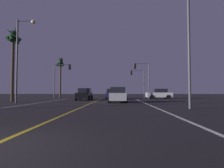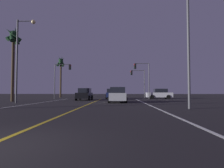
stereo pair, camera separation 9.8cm
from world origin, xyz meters
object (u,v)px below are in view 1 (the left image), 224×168
object	(u,v)px
street_lamp_left_mid	(21,51)
palm_tree_left_far	(61,65)
car_oncoming	(84,94)
traffic_light_near_right	(142,73)
street_lamp_right_near	(182,34)
car_lead_same_lane	(118,95)
car_ahead_far	(112,94)
car_crossing_side	(159,94)
traffic_light_near_left	(62,73)
palm_tree_left_mid	(13,42)
traffic_light_far_right	(138,77)

from	to	relation	value
street_lamp_left_mid	palm_tree_left_far	xyz separation A→B (m)	(-1.78, 19.74, 1.33)
street_lamp_left_mid	car_oncoming	bearing A→B (deg)	54.99
traffic_light_near_right	street_lamp_right_near	world-z (taller)	street_lamp_right_near
car_lead_same_lane	palm_tree_left_far	bearing A→B (deg)	33.83
palm_tree_left_far	street_lamp_left_mid	bearing A→B (deg)	-84.85
car_ahead_far	car_crossing_side	bearing A→B (deg)	-92.45
car_crossing_side	traffic_light_near_left	size ratio (longest dim) A/B	0.73
car_lead_same_lane	street_lamp_left_mid	xyz separation A→B (m)	(-10.20, -1.87, 4.70)
car_crossing_side	palm_tree_left_mid	distance (m)	23.24
car_crossing_side	traffic_light_far_right	size ratio (longest dim) A/B	0.80
street_lamp_left_mid	palm_tree_left_far	distance (m)	19.87
car_oncoming	traffic_light_near_left	xyz separation A→B (m)	(-4.61, 4.47, 3.49)
car_lead_same_lane	palm_tree_left_mid	distance (m)	14.56
traffic_light_near_right	palm_tree_left_mid	xyz separation A→B (m)	(-16.95, -8.80, 2.97)
car_crossing_side	car_ahead_far	bearing A→B (deg)	-2.45
car_crossing_side	car_ahead_far	distance (m)	8.15
car_ahead_far	traffic_light_near_left	xyz separation A→B (m)	(-8.33, -1.43, 3.49)
traffic_light_near_right	street_lamp_left_mid	world-z (taller)	street_lamp_left_mid
car_ahead_far	traffic_light_far_right	size ratio (longest dim) A/B	0.80
car_crossing_side	street_lamp_left_mid	distance (m)	22.29
car_oncoming	palm_tree_left_far	distance (m)	15.25
traffic_light_far_right	street_lamp_left_mid	distance (m)	22.64
traffic_light_near_left	car_oncoming	bearing A→B (deg)	-44.15
car_lead_same_lane	car_ahead_far	size ratio (longest dim) A/B	1.00
car_ahead_far	palm_tree_left_far	distance (m)	13.89
car_crossing_side	palm_tree_left_far	size ratio (longest dim) A/B	0.50
car_crossing_side	traffic_light_near_right	size ratio (longest dim) A/B	0.72
car_ahead_far	palm_tree_left_far	xyz separation A→B (m)	(-10.91, 6.12, 6.03)
street_lamp_left_mid	street_lamp_right_near	bearing A→B (deg)	-22.39
car_oncoming	traffic_light_near_right	bearing A→B (deg)	116.91
traffic_light_near_left	car_crossing_side	bearing A→B (deg)	3.74
street_lamp_right_near	palm_tree_left_mid	xyz separation A→B (m)	(-17.53, 9.49, 2.03)
car_oncoming	palm_tree_left_far	bearing A→B (deg)	-149.13
street_lamp_right_near	traffic_light_far_right	bearing A→B (deg)	-88.21
palm_tree_left_mid	car_crossing_side	bearing A→B (deg)	26.27
traffic_light_near_right	traffic_light_near_left	distance (m)	13.42
traffic_light_far_right	street_lamp_left_mid	world-z (taller)	street_lamp_left_mid
car_oncoming	street_lamp_left_mid	xyz separation A→B (m)	(-5.41, -7.72, 4.70)
car_crossing_side	palm_tree_left_mid	xyz separation A→B (m)	(-20.01, -9.88, 6.51)
car_lead_same_lane	palm_tree_left_far	distance (m)	22.35
car_lead_same_lane	traffic_light_near_left	size ratio (longest dim) A/B	0.73
street_lamp_left_mid	palm_tree_left_far	size ratio (longest dim) A/B	1.02
palm_tree_left_far	car_oncoming	bearing A→B (deg)	-59.13
traffic_light_far_right	palm_tree_left_mid	xyz separation A→B (m)	(-16.78, -14.30, 3.33)
traffic_light_near_left	traffic_light_far_right	xyz separation A→B (m)	(13.25, 5.50, -0.31)
car_oncoming	car_lead_same_lane	bearing A→B (deg)	39.31
car_oncoming	street_lamp_left_mid	distance (m)	10.54
street_lamp_right_near	palm_tree_left_mid	size ratio (longest dim) A/B	0.91
car_lead_same_lane	car_crossing_side	xyz separation A→B (m)	(7.07, 11.41, 0.00)
traffic_light_near_left	palm_tree_left_mid	bearing A→B (deg)	-111.89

